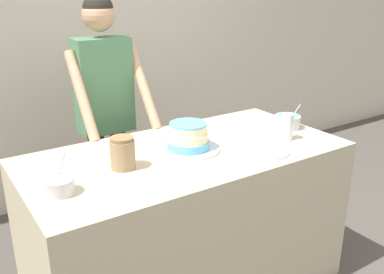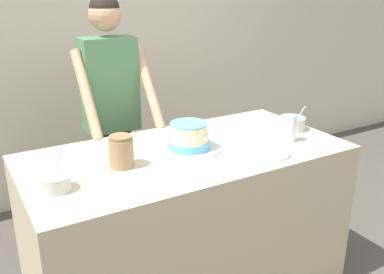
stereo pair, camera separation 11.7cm
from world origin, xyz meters
name	(u,v)px [view 1 (the left image)]	position (x,y,z in m)	size (l,w,h in m)	color
wall_back	(81,45)	(0.00, 2.02, 1.30)	(10.00, 0.05, 2.60)	beige
counter	(187,223)	(0.00, 0.44, 0.45)	(1.77, 0.88, 0.90)	#C6B793
person_baker	(105,97)	(-0.15, 1.21, 1.06)	(0.48, 0.47, 1.72)	#2D2D38
cake	(188,138)	(0.02, 0.45, 0.97)	(0.35, 0.35, 0.16)	silver
frosting_bowl_pink	(59,185)	(-0.74, 0.32, 0.94)	(0.14, 0.14, 0.18)	silver
frosting_bowl_blue	(287,121)	(0.75, 0.42, 0.95)	(0.16, 0.16, 0.16)	silver
drinking_glass	(287,127)	(0.59, 0.27, 0.98)	(0.07, 0.07, 0.16)	silver
ceramic_plate	(265,151)	(0.35, 0.19, 0.91)	(0.27, 0.27, 0.01)	silver
stoneware_jar	(123,153)	(-0.39, 0.42, 0.99)	(0.12, 0.12, 0.16)	#9E7F5B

